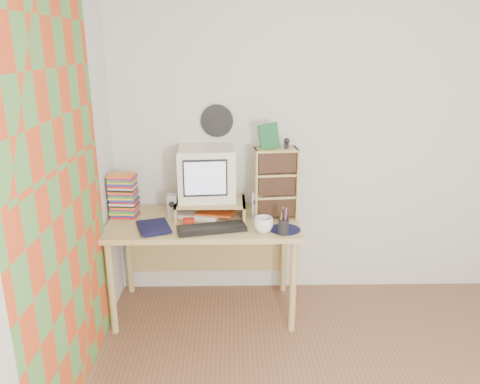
{
  "coord_description": "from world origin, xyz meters",
  "views": [
    {
      "loc": [
        -0.82,
        -1.85,
        2.0
      ],
      "look_at": [
        -0.76,
        1.33,
        0.98
      ],
      "focal_mm": 35.0,
      "sensor_mm": 36.0,
      "label": 1
    }
  ],
  "objects_px": {
    "crt_monitor": "(206,174)",
    "dvd_stack": "(124,199)",
    "diary": "(139,227)",
    "mug": "(263,225)",
    "desk": "(204,234)",
    "cd_rack": "(275,183)",
    "keyboard": "(212,228)"
  },
  "relations": [
    {
      "from": "cd_rack",
      "to": "mug",
      "type": "xyz_separation_m",
      "value": [
        -0.1,
        -0.3,
        -0.21
      ]
    },
    {
      "from": "crt_monitor",
      "to": "mug",
      "type": "bearing_deg",
      "value": -47.53
    },
    {
      "from": "keyboard",
      "to": "dvd_stack",
      "type": "xyz_separation_m",
      "value": [
        -0.66,
        0.29,
        0.12
      ]
    },
    {
      "from": "dvd_stack",
      "to": "cd_rack",
      "type": "xyz_separation_m",
      "value": [
        1.13,
        -0.02,
        0.13
      ]
    },
    {
      "from": "desk",
      "to": "cd_rack",
      "type": "relative_size",
      "value": 2.67
    },
    {
      "from": "cd_rack",
      "to": "diary",
      "type": "relative_size",
      "value": 2.03
    },
    {
      "from": "crt_monitor",
      "to": "dvd_stack",
      "type": "distance_m",
      "value": 0.64
    },
    {
      "from": "diary",
      "to": "crt_monitor",
      "type": "bearing_deg",
      "value": 18.37
    },
    {
      "from": "crt_monitor",
      "to": "dvd_stack",
      "type": "height_order",
      "value": "crt_monitor"
    },
    {
      "from": "dvd_stack",
      "to": "diary",
      "type": "relative_size",
      "value": 1.05
    },
    {
      "from": "cd_rack",
      "to": "mug",
      "type": "distance_m",
      "value": 0.38
    },
    {
      "from": "keyboard",
      "to": "diary",
      "type": "distance_m",
      "value": 0.51
    },
    {
      "from": "desk",
      "to": "crt_monitor",
      "type": "distance_m",
      "value": 0.46
    },
    {
      "from": "crt_monitor",
      "to": "keyboard",
      "type": "height_order",
      "value": "crt_monitor"
    },
    {
      "from": "desk",
      "to": "cd_rack",
      "type": "xyz_separation_m",
      "value": [
        0.53,
        0.01,
        0.4
      ]
    },
    {
      "from": "desk",
      "to": "keyboard",
      "type": "bearing_deg",
      "value": -75.14
    },
    {
      "from": "keyboard",
      "to": "desk",
      "type": "bearing_deg",
      "value": 92.19
    },
    {
      "from": "keyboard",
      "to": "dvd_stack",
      "type": "distance_m",
      "value": 0.74
    },
    {
      "from": "desk",
      "to": "crt_monitor",
      "type": "height_order",
      "value": "crt_monitor"
    },
    {
      "from": "crt_monitor",
      "to": "mug",
      "type": "relative_size",
      "value": 3.02
    },
    {
      "from": "keyboard",
      "to": "mug",
      "type": "height_order",
      "value": "mug"
    },
    {
      "from": "dvd_stack",
      "to": "mug",
      "type": "xyz_separation_m",
      "value": [
        1.02,
        -0.32,
        -0.08
      ]
    },
    {
      "from": "desk",
      "to": "dvd_stack",
      "type": "xyz_separation_m",
      "value": [
        -0.59,
        0.03,
        0.27
      ]
    },
    {
      "from": "desk",
      "to": "diary",
      "type": "xyz_separation_m",
      "value": [
        -0.44,
        -0.25,
        0.16
      ]
    },
    {
      "from": "mug",
      "to": "keyboard",
      "type": "bearing_deg",
      "value": 175.36
    },
    {
      "from": "crt_monitor",
      "to": "mug",
      "type": "distance_m",
      "value": 0.61
    },
    {
      "from": "cd_rack",
      "to": "keyboard",
      "type": "bearing_deg",
      "value": -155.32
    },
    {
      "from": "desk",
      "to": "crt_monitor",
      "type": "bearing_deg",
      "value": 76.24
    },
    {
      "from": "keyboard",
      "to": "mug",
      "type": "xyz_separation_m",
      "value": [
        0.36,
        -0.03,
        0.04
      ]
    },
    {
      "from": "keyboard",
      "to": "crt_monitor",
      "type": "bearing_deg",
      "value": 85.21
    },
    {
      "from": "dvd_stack",
      "to": "mug",
      "type": "height_order",
      "value": "dvd_stack"
    },
    {
      "from": "desk",
      "to": "mug",
      "type": "height_order",
      "value": "mug"
    }
  ]
}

